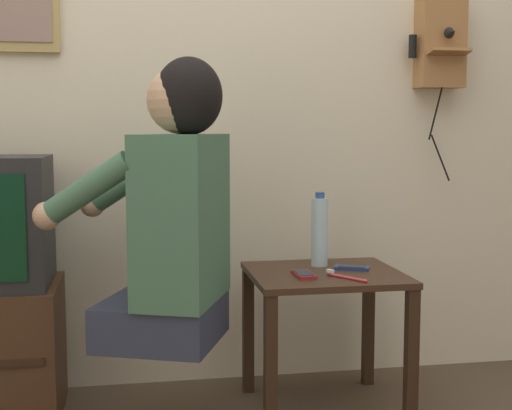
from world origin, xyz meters
The scene contains 8 objects.
wall_back centered at (0.00, 1.16, 1.27)m, with size 6.80×0.05×2.55m.
side_table centered at (0.40, 0.76, 0.40)m, with size 0.53×0.49×0.50m.
person centered at (-0.14, 0.61, 0.75)m, with size 0.63×0.56×0.91m.
wall_phone_antique centered at (0.96, 1.08, 1.35)m, with size 0.22×0.18×0.78m.
cell_phone_held centered at (0.31, 0.70, 0.51)m, with size 0.06×0.13×0.01m.
cell_phone_spare centered at (0.51, 0.78, 0.51)m, with size 0.14×0.10×0.01m.
water_bottle centered at (0.41, 0.87, 0.63)m, with size 0.06×0.06×0.27m.
toothbrush centered at (0.44, 0.63, 0.51)m, with size 0.11×0.15×0.02m.
Camera 1 is at (-0.27, -1.64, 1.01)m, focal length 50.00 mm.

